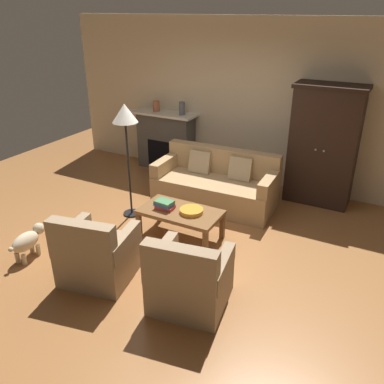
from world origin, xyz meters
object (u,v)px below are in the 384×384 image
mantel_vase_terracotta (156,106)px  dog (28,241)px  fruit_bowl (191,211)px  floor_lamp (125,120)px  armchair_near_right (189,280)px  fireplace (166,140)px  armchair_near_left (97,255)px  couch (216,185)px  armoire (324,145)px  coffee_table (180,214)px  mantel_vase_slate (182,108)px  book_stack (165,205)px

mantel_vase_terracotta → dog: bearing=-85.4°
fruit_bowl → floor_lamp: bearing=169.1°
armchair_near_right → floor_lamp: (-1.77, 1.39, 1.16)m
fireplace → armchair_near_left: 3.61m
floor_lamp → dog: 2.05m
couch → fruit_bowl: 1.20m
fireplace → armoire: bearing=-1.5°
coffee_table → armchair_near_right: size_ratio=1.25×
coffee_table → mantel_vase_slate: mantel_vase_slate is taller
armoire → dog: (-2.85, -3.42, -0.70)m
coffee_table → armchair_near_right: armchair_near_right is taller
fireplace → armoire: size_ratio=0.67×
couch → mantel_vase_slate: bearing=140.4°
mantel_vase_terracotta → mantel_vase_slate: 0.56m
fruit_bowl → mantel_vase_terracotta: 2.96m
couch → fruit_bowl: bearing=-80.9°
floor_lamp → dog: size_ratio=2.98×
couch → dog: size_ratio=3.40×
coffee_table → book_stack: 0.25m
mantel_vase_slate → couch: bearing=-39.6°
armoire → armchair_near_right: bearing=-101.0°
coffee_table → floor_lamp: bearing=166.6°
book_stack → dog: bearing=-134.3°
fruit_bowl → book_stack: bearing=-169.7°
couch → mantel_vase_terracotta: size_ratio=9.91×
fruit_bowl → mantel_vase_terracotta: mantel_vase_terracotta is taller
armoire → armchair_near_right: armoire is taller
mantel_vase_terracotta → armchair_near_left: bearing=-68.5°
couch → dog: bearing=-119.5°
armchair_near_right → armoire: bearing=79.0°
armchair_near_left → fruit_bowl: bearing=66.1°
coffee_table → book_stack: bearing=-166.0°
fireplace → coffee_table: size_ratio=1.15×
book_stack → mantel_vase_terracotta: size_ratio=1.33×
mantel_vase_slate → armchair_near_right: size_ratio=0.26×
armoire → mantel_vase_slate: bearing=178.7°
fruit_bowl → book_stack: size_ratio=1.21×
couch → floor_lamp: floor_lamp is taller
couch → floor_lamp: size_ratio=1.14×
couch → coffee_table: (0.03, -1.20, 0.05)m
armchair_near_right → dog: armchair_near_right is taller
couch → floor_lamp: 1.80m
couch → armchair_near_left: size_ratio=2.15×
couch → fruit_bowl: size_ratio=6.17×
armchair_near_right → dog: (-2.22, -0.18, -0.07)m
armchair_near_left → dog: (-1.06, -0.08, -0.07)m
mantel_vase_terracotta → dog: size_ratio=0.34×
coffee_table → fruit_bowl: size_ratio=3.48×
mantel_vase_terracotta → armchair_near_right: (2.50, -3.30, -0.90)m
dog → book_stack: bearing=45.7°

